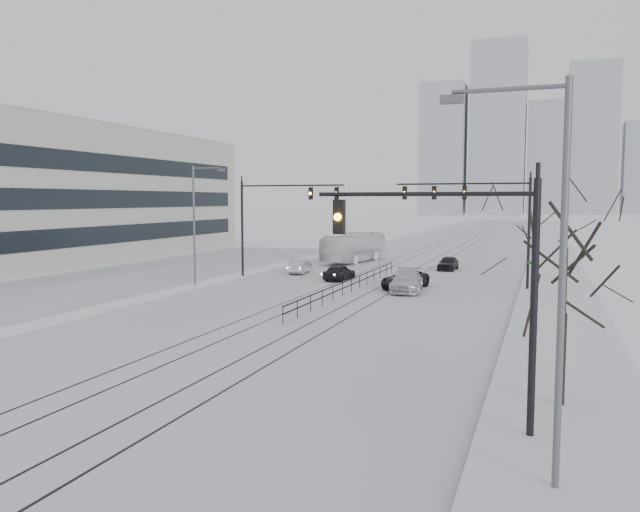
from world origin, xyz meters
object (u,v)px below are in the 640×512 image
Objects in this scene: traffic_mast_near at (472,270)px; box_truck at (354,248)px; bare_tree at (565,265)px; sedan_nb_far at (448,263)px; sedan_sb_outer at (300,267)px; sedan_nb_front at (405,280)px; sedan_sb_inner at (339,272)px; sedan_nb_right at (407,281)px.

traffic_mast_near is 0.65× the size of box_truck.
sedan_nb_far is at bearing 103.49° from bare_tree.
bare_tree is (2.41, 3.00, -0.07)m from traffic_mast_near.
bare_tree is 45.69m from box_truck.
traffic_mast_near is at bearing 112.25° from sedan_sb_outer.
bare_tree reaches higher than box_truck.
sedan_nb_front reaches higher than sedan_sb_outer.
box_truck reaches higher than sedan_sb_outer.
sedan_nb_far is (11.78, 7.12, 0.02)m from sedan_sb_outer.
sedan_sb_inner is 1.00× the size of sedan_nb_far.
sedan_nb_front is at bearing 161.66° from sedan_sb_inner.
sedan_sb_inner is 6.55m from sedan_nb_front.
box_truck is at bearing 110.67° from traffic_mast_near.
sedan_nb_right is at bearing -61.60° from sedan_nb_front.
sedan_sb_inner is 14.74m from box_truck.
sedan_sb_outer is 0.35× the size of box_truck.
traffic_mast_near is 41.00m from sedan_nb_far.
sedan_nb_front is 1.27× the size of sedan_nb_far.
box_truck is at bearing 160.63° from sedan_nb_far.
traffic_mast_near is at bearing -78.32° from sedan_nb_far.
sedan_sb_inner is (-16.05, 26.99, -3.85)m from bare_tree.
sedan_sb_outer is (-4.67, 3.18, -0.02)m from sedan_sb_inner.
traffic_mast_near is at bearing -62.40° from sedan_nb_front.
box_truck reaches higher than sedan_nb_right.
sedan_nb_right is at bearing -90.36° from sedan_nb_far.
traffic_mast_near is 38.09m from sedan_sb_outer.
bare_tree is 36.80m from sedan_sb_outer.
sedan_nb_right reaches higher than sedan_nb_front.
sedan_nb_far is 11.04m from box_truck.
sedan_nb_right is (6.39, -4.30, 0.10)m from sedan_sb_inner.
sedan_sb_inner is 0.79× the size of sedan_nb_front.
bare_tree is at bearing -74.04° from sedan_nb_far.
sedan_sb_inner is (-13.64, 29.99, -3.93)m from traffic_mast_near.
traffic_mast_near is at bearing -128.76° from bare_tree.
bare_tree is 24.94m from sedan_nb_right.
traffic_mast_near is 1.87× the size of sedan_nb_far.
box_truck is at bearing 109.79° from sedan_nb_right.
sedan_nb_far is (-8.94, 37.28, -3.85)m from bare_tree.
sedan_sb_outer is 13.35m from sedan_nb_right.
sedan_sb_inner is 0.35× the size of box_truck.
sedan_sb_outer is at bearing 91.18° from box_truck.
sedan_nb_far reaches higher than sedan_sb_inner.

